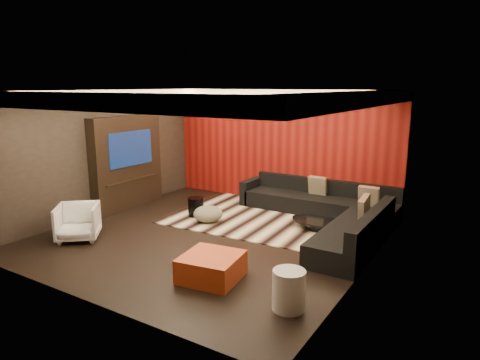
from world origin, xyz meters
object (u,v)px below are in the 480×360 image
Objects in this scene: sectional_sofa at (329,213)px; coffee_table at (318,225)px; white_side_table at (289,290)px; armchair at (78,222)px; orange_ottoman at (211,267)px; drum_stool at (196,207)px.

coffee_table is at bearing -100.84° from sectional_sofa.
coffee_table is 3.29m from white_side_table.
sectional_sofa is (3.78, 3.34, -0.09)m from armchair.
coffee_table is 1.34× the size of orange_ottoman.
coffee_table is 4.71m from armchair.
white_side_table is 0.15× the size of sectional_sofa.
white_side_table is at bearing -43.98° from armchair.
white_side_table is (0.85, -3.18, 0.16)m from coffee_table.
drum_stool is at bearing -168.24° from coffee_table.
coffee_table is 2.09× the size of white_side_table.
sectional_sofa is (2.77, 0.99, 0.03)m from drum_stool.
armchair is 0.21× the size of sectional_sofa.
armchair is at bearing -138.54° from sectional_sofa.
sectional_sofa reaches higher than orange_ottoman.
drum_stool is 0.54× the size of armchair.
sectional_sofa is at bearing 19.74° from drum_stool.
sectional_sofa is at bearing 0.83° from armchair.
orange_ottoman is at bearing -48.35° from drum_stool.
sectional_sofa reaches higher than white_side_table.
coffee_table is at bearing 104.96° from white_side_table.
drum_stool reaches higher than orange_ottoman.
drum_stool is 2.94m from sectional_sofa.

